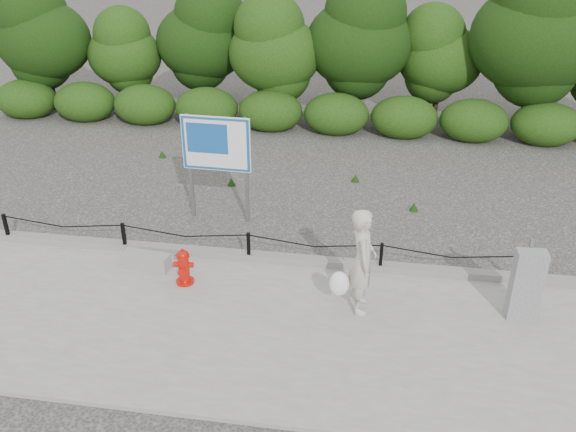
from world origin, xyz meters
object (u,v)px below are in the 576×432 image
(fire_hydrant, at_px, (184,267))
(pedestrian, at_px, (361,262))
(utility_cabinet, at_px, (526,285))
(concrete_block, at_px, (146,261))
(advertising_sign, at_px, (216,148))

(fire_hydrant, distance_m, pedestrian, 3.21)
(pedestrian, relative_size, utility_cabinet, 1.35)
(fire_hydrant, height_order, concrete_block, fire_hydrant)
(fire_hydrant, distance_m, advertising_sign, 2.94)
(pedestrian, xyz_separation_m, advertising_sign, (-3.18, 2.94, 0.67))
(fire_hydrant, distance_m, utility_cabinet, 5.82)
(concrete_block, xyz_separation_m, utility_cabinet, (6.69, -0.50, 0.48))
(fire_hydrant, bearing_deg, utility_cabinet, -5.83)
(pedestrian, height_order, advertising_sign, advertising_sign)
(fire_hydrant, relative_size, utility_cabinet, 0.51)
(fire_hydrant, relative_size, advertising_sign, 0.30)
(utility_cabinet, xyz_separation_m, advertising_sign, (-5.86, 2.77, 0.95))
(concrete_block, relative_size, advertising_sign, 0.38)
(concrete_block, bearing_deg, pedestrian, -9.50)
(fire_hydrant, bearing_deg, advertising_sign, 86.10)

